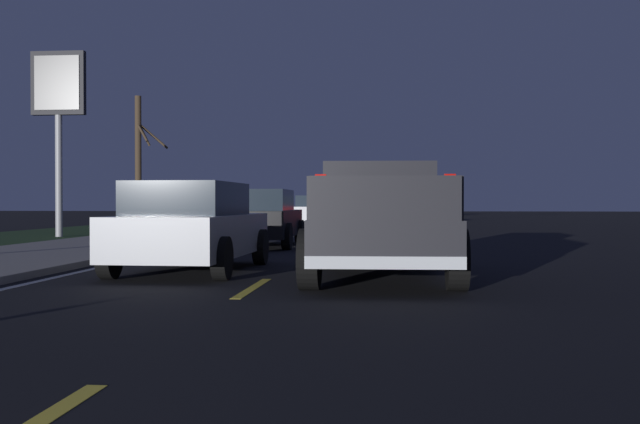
# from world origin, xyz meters

# --- Properties ---
(ground) EXTENTS (144.00, 144.00, 0.00)m
(ground) POSITION_xyz_m (27.00, 0.00, 0.00)
(ground) COLOR black
(sidewalk_shoulder) EXTENTS (108.00, 4.00, 0.12)m
(sidewalk_shoulder) POSITION_xyz_m (27.00, 5.70, 0.06)
(sidewalk_shoulder) COLOR gray
(sidewalk_shoulder) RESTS_ON ground
(grass_verge) EXTENTS (108.00, 6.00, 0.01)m
(grass_verge) POSITION_xyz_m (27.00, 10.70, 0.00)
(grass_verge) COLOR #1E3819
(grass_verge) RESTS_ON ground
(lane_markings) EXTENTS (108.00, 3.54, 0.01)m
(lane_markings) POSITION_xyz_m (29.49, 2.51, 0.00)
(lane_markings) COLOR yellow
(lane_markings) RESTS_ON ground
(pickup_truck) EXTENTS (5.49, 2.41, 1.87)m
(pickup_truck) POSITION_xyz_m (11.79, -1.74, 0.91)
(pickup_truck) COLOR #232328
(pickup_truck) RESTS_ON ground
(sedan_black) EXTENTS (4.43, 2.06, 1.54)m
(sedan_black) POSITION_xyz_m (19.51, 1.60, 0.78)
(sedan_black) COLOR black
(sedan_black) RESTS_ON ground
(sedan_white) EXTENTS (4.42, 2.05, 1.54)m
(sedan_white) POSITION_xyz_m (37.63, 1.97, 0.78)
(sedan_white) COLOR silver
(sedan_white) RESTS_ON ground
(sedan_red) EXTENTS (4.44, 2.09, 1.54)m
(sedan_red) POSITION_xyz_m (39.34, -1.89, 0.78)
(sedan_red) COLOR maroon
(sedan_red) RESTS_ON ground
(sedan_silver) EXTENTS (4.44, 2.09, 1.54)m
(sedan_silver) POSITION_xyz_m (12.16, 1.52, 0.78)
(sedan_silver) COLOR #B2B5BA
(sedan_silver) RESTS_ON ground
(gas_price_sign) EXTENTS (0.27, 1.90, 6.43)m
(gas_price_sign) POSITION_xyz_m (24.35, 9.54, 4.80)
(gas_price_sign) COLOR #99999E
(gas_price_sign) RESTS_ON ground
(bare_tree_far) EXTENTS (1.11, 1.41, 5.84)m
(bare_tree_far) POSITION_xyz_m (31.06, 8.99, 3.02)
(bare_tree_far) COLOR #423323
(bare_tree_far) RESTS_ON ground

